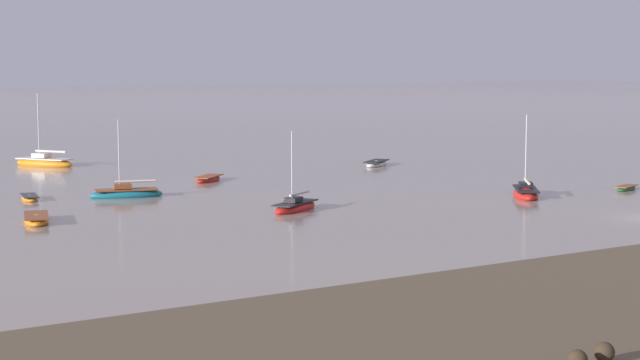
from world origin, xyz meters
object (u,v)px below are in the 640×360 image
Objects in this scene: rowboat_moored_1 at (626,188)px; sailboat_moored_0 at (295,207)px; sailboat_moored_3 at (44,162)px; rowboat_moored_3 at (376,164)px; rowboat_moored_6 at (208,179)px; sailboat_moored_1 at (526,193)px; rowboat_moored_4 at (30,198)px; sailboat_moored_2 at (126,194)px; rowboat_moored_7 at (36,219)px.

sailboat_moored_0 is at bearing -29.77° from rowboat_moored_1.
sailboat_moored_0 is 0.76× the size of sailboat_moored_3.
sailboat_moored_3 reaches higher than rowboat_moored_1.
rowboat_moored_3 is at bearing -154.95° from sailboat_moored_3.
sailboat_moored_3 is 1.92× the size of rowboat_moored_6.
sailboat_moored_1 is at bearing 139.05° from sailboat_moored_0.
rowboat_moored_4 is (-35.94, -7.17, -0.05)m from rowboat_moored_3.
sailboat_moored_0 is 19.12m from rowboat_moored_6.
sailboat_moored_1 is at bearing -28.48° from rowboat_moored_1.
sailboat_moored_2 is at bearing -19.40° from rowboat_moored_3.
sailboat_moored_0 reaches higher than rowboat_moored_1.
sailboat_moored_3 reaches higher than sailboat_moored_2.
sailboat_moored_0 is 1.28× the size of rowboat_moored_3.
rowboat_moored_7 is (-34.47, 7.04, -0.09)m from sailboat_moored_1.
sailboat_moored_1 is (-9.50, 1.21, 0.15)m from rowboat_moored_1.
sailboat_moored_2 is 1.32× the size of rowboat_moored_7.
rowboat_moored_1 is 54.18m from sailboat_moored_3.
sailboat_moored_2 is at bearing -47.22° from rowboat_moored_1.
rowboat_moored_4 is (-6.52, 2.24, -0.12)m from sailboat_moored_2.
rowboat_moored_6 is at bearing -27.81° from rowboat_moored_3.
rowboat_moored_4 is (-41.12, 19.11, 0.01)m from rowboat_moored_1.
sailboat_moored_0 reaches higher than rowboat_moored_7.
sailboat_moored_2 reaches higher than sailboat_moored_0.
sailboat_moored_2 reaches higher than rowboat_moored_1.
rowboat_moored_1 is at bearing -84.57° from rowboat_moored_7.
rowboat_moored_3 is (22.52, 22.13, -0.06)m from sailboat_moored_0.
sailboat_moored_1 is 1.91× the size of rowboat_moored_4.
rowboat_moored_1 is 33.87m from rowboat_moored_6.
sailboat_moored_1 is (-4.33, -25.08, 0.09)m from rowboat_moored_3.
rowboat_moored_4 is at bearing 98.85° from sailboat_moored_1.
sailboat_moored_3 is (-32.31, 43.49, 0.19)m from rowboat_moored_1.
rowboat_moored_6 reaches higher than rowboat_moored_1.
sailboat_moored_2 reaches higher than rowboat_moored_4.
sailboat_moored_3 is 2.22× the size of rowboat_moored_4.
sailboat_moored_2 reaches higher than rowboat_moored_6.
rowboat_moored_4 is (-13.42, 14.95, -0.11)m from sailboat_moored_0.
rowboat_moored_6 is 0.84× the size of rowboat_moored_7.
sailboat_moored_0 is 0.94× the size of sailboat_moored_2.
sailboat_moored_1 reaches higher than rowboat_moored_4.
sailboat_moored_3 reaches higher than rowboat_moored_4.
rowboat_moored_1 is at bearing 169.38° from sailboat_moored_2.
rowboat_moored_7 reaches higher than rowboat_moored_6.
rowboat_moored_1 is at bearing 75.33° from rowboat_moored_4.
rowboat_moored_6 is at bearing -130.43° from sailboat_moored_0.
sailboat_moored_0 reaches higher than rowboat_moored_6.
sailboat_moored_0 is at bearing 154.12° from sailboat_moored_3.
sailboat_moored_2 is at bearing -31.34° from rowboat_moored_7.
rowboat_moored_1 is 0.93× the size of rowboat_moored_4.
rowboat_moored_6 is at bearing 113.87° from rowboat_moored_4.
rowboat_moored_6 is (16.32, 3.95, 0.03)m from rowboat_moored_4.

